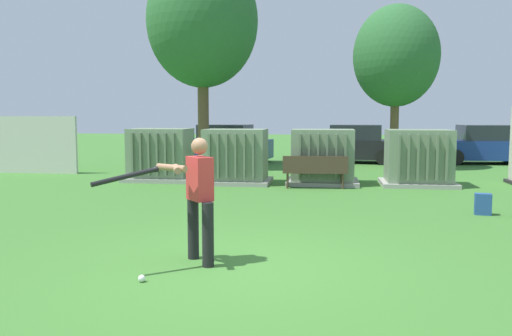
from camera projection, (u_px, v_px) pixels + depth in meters
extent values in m
plane|color=#3D752D|center=(237.00, 268.00, 7.15)|extent=(96.00, 96.00, 0.00)
cube|color=beige|center=(12.00, 145.00, 18.73)|extent=(4.80, 0.12, 2.00)
cube|color=#9E9B93|center=(161.00, 178.00, 16.68)|extent=(2.10, 1.70, 0.12)
cube|color=gray|center=(161.00, 153.00, 16.60)|extent=(1.80, 1.40, 1.50)
cube|color=#63755B|center=(133.00, 154.00, 15.94)|extent=(0.06, 0.12, 1.27)
cube|color=#63755B|center=(141.00, 154.00, 15.91)|extent=(0.06, 0.12, 1.27)
cube|color=#63755B|center=(149.00, 154.00, 15.87)|extent=(0.06, 0.12, 1.27)
cube|color=#63755B|center=(157.00, 154.00, 15.84)|extent=(0.06, 0.12, 1.27)
cube|color=#63755B|center=(165.00, 155.00, 15.80)|extent=(0.06, 0.12, 1.27)
cube|color=#63755B|center=(174.00, 155.00, 15.77)|extent=(0.06, 0.12, 1.27)
cube|color=#9E9B93|center=(236.00, 181.00, 16.00)|extent=(2.10, 1.70, 0.12)
cube|color=gray|center=(236.00, 154.00, 15.92)|extent=(1.80, 1.40, 1.50)
cube|color=#63755B|center=(209.00, 156.00, 15.26)|extent=(0.06, 0.12, 1.27)
cube|color=#63755B|center=(218.00, 156.00, 15.22)|extent=(0.06, 0.12, 1.27)
cube|color=#63755B|center=(227.00, 156.00, 15.19)|extent=(0.06, 0.12, 1.27)
cube|color=#63755B|center=(236.00, 156.00, 15.15)|extent=(0.06, 0.12, 1.27)
cube|color=#63755B|center=(244.00, 156.00, 15.12)|extent=(0.06, 0.12, 1.27)
cube|color=#63755B|center=(253.00, 156.00, 15.09)|extent=(0.06, 0.12, 1.27)
cube|color=#9E9B93|center=(322.00, 182.00, 15.84)|extent=(2.10, 1.70, 0.12)
cube|color=gray|center=(323.00, 155.00, 15.76)|extent=(1.80, 1.40, 1.50)
cube|color=#63755B|center=(300.00, 156.00, 15.10)|extent=(0.06, 0.12, 1.27)
cube|color=#63755B|center=(309.00, 156.00, 15.07)|extent=(0.06, 0.12, 1.27)
cube|color=#63755B|center=(318.00, 157.00, 15.03)|extent=(0.06, 0.12, 1.27)
cube|color=#63755B|center=(327.00, 157.00, 15.00)|extent=(0.06, 0.12, 1.27)
cube|color=#63755B|center=(336.00, 157.00, 14.96)|extent=(0.06, 0.12, 1.27)
cube|color=#63755B|center=(345.00, 157.00, 14.93)|extent=(0.06, 0.12, 1.27)
cube|color=#9E9B93|center=(417.00, 183.00, 15.49)|extent=(2.10, 1.70, 0.12)
cube|color=gray|center=(418.00, 156.00, 15.41)|extent=(1.80, 1.40, 1.50)
cube|color=#63755B|center=(399.00, 157.00, 14.75)|extent=(0.06, 0.12, 1.27)
cube|color=#63755B|center=(408.00, 158.00, 14.71)|extent=(0.06, 0.12, 1.27)
cube|color=#63755B|center=(418.00, 158.00, 14.68)|extent=(0.06, 0.12, 1.27)
cube|color=#63755B|center=(427.00, 158.00, 14.64)|extent=(0.06, 0.12, 1.27)
cube|color=#63755B|center=(437.00, 158.00, 14.61)|extent=(0.06, 0.12, 1.27)
cube|color=#63755B|center=(447.00, 158.00, 14.57)|extent=(0.06, 0.12, 1.27)
cube|color=#4C3828|center=(315.00, 172.00, 14.88)|extent=(1.82, 0.52, 0.05)
cube|color=#4C3828|center=(315.00, 164.00, 14.67)|extent=(1.80, 0.16, 0.44)
cylinder|color=#4C3828|center=(288.00, 180.00, 15.09)|extent=(0.06, 0.06, 0.42)
cylinder|color=#4C3828|center=(342.00, 180.00, 14.99)|extent=(0.06, 0.06, 0.42)
cylinder|color=#4C3828|center=(287.00, 181.00, 14.82)|extent=(0.06, 0.06, 0.42)
cylinder|color=#4C3828|center=(343.00, 181.00, 14.71)|extent=(0.06, 0.06, 0.42)
cylinder|color=black|center=(208.00, 235.00, 7.17)|extent=(0.16, 0.16, 0.88)
cylinder|color=black|center=(193.00, 228.00, 7.58)|extent=(0.16, 0.16, 0.88)
cube|color=red|center=(200.00, 178.00, 7.30)|extent=(0.44, 0.46, 0.60)
sphere|color=#9E7051|center=(199.00, 146.00, 7.26)|extent=(0.23, 0.23, 0.23)
cylinder|color=#9E7051|center=(177.00, 169.00, 7.02)|extent=(0.26, 0.54, 0.09)
cylinder|color=#9E7051|center=(172.00, 168.00, 7.17)|extent=(0.51, 0.36, 0.09)
cylinder|color=black|center=(124.00, 177.00, 6.75)|extent=(0.70, 0.58, 0.21)
sphere|color=black|center=(156.00, 169.00, 6.96)|extent=(0.08, 0.08, 0.08)
sphere|color=white|center=(142.00, 278.00, 6.55)|extent=(0.09, 0.09, 0.09)
cube|color=#264C8C|center=(483.00, 204.00, 10.92)|extent=(0.35, 0.24, 0.44)
cube|color=navy|center=(482.00, 206.00, 11.05)|extent=(0.23, 0.09, 0.22)
cylinder|color=brown|center=(203.00, 123.00, 20.78)|extent=(0.43, 0.43, 3.47)
ellipsoid|color=#2D6633|center=(202.00, 21.00, 20.39)|extent=(4.27, 4.27, 5.07)
cylinder|color=brown|center=(394.00, 134.00, 20.53)|extent=(0.32, 0.32, 2.64)
ellipsoid|color=#2D6633|center=(396.00, 56.00, 20.23)|extent=(3.25, 3.25, 3.86)
cube|color=navy|center=(222.00, 149.00, 23.12)|extent=(4.39, 2.25, 0.80)
cube|color=#262B33|center=(225.00, 132.00, 23.01)|extent=(2.29, 1.83, 0.64)
cylinder|color=black|center=(187.00, 155.00, 22.68)|extent=(0.66, 0.30, 0.64)
cylinder|color=black|center=(201.00, 153.00, 24.31)|extent=(0.66, 0.30, 0.64)
cylinder|color=black|center=(245.00, 157.00, 21.98)|extent=(0.66, 0.30, 0.64)
cylinder|color=black|center=(256.00, 154.00, 23.61)|extent=(0.66, 0.30, 0.64)
cube|color=black|center=(353.00, 149.00, 22.80)|extent=(4.36, 2.15, 0.80)
cube|color=#262B33|center=(356.00, 132.00, 22.70)|extent=(2.26, 1.78, 0.64)
cylinder|color=black|center=(320.00, 156.00, 22.32)|extent=(0.66, 0.29, 0.64)
cylinder|color=black|center=(324.00, 153.00, 23.97)|extent=(0.66, 0.29, 0.64)
cylinder|color=black|center=(383.00, 157.00, 21.69)|extent=(0.66, 0.29, 0.64)
cylinder|color=black|center=(384.00, 154.00, 23.33)|extent=(0.66, 0.29, 0.64)
cube|color=navy|center=(482.00, 150.00, 22.29)|extent=(4.27, 1.89, 0.80)
cube|color=#262B33|center=(486.00, 133.00, 22.20)|extent=(2.17, 1.65, 0.64)
cylinder|color=black|center=(455.00, 157.00, 21.59)|extent=(0.65, 0.25, 0.64)
cylinder|color=black|center=(445.00, 154.00, 23.28)|extent=(0.65, 0.25, 0.64)
cylinder|color=black|center=(506.00, 155.00, 23.04)|extent=(0.65, 0.25, 0.64)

